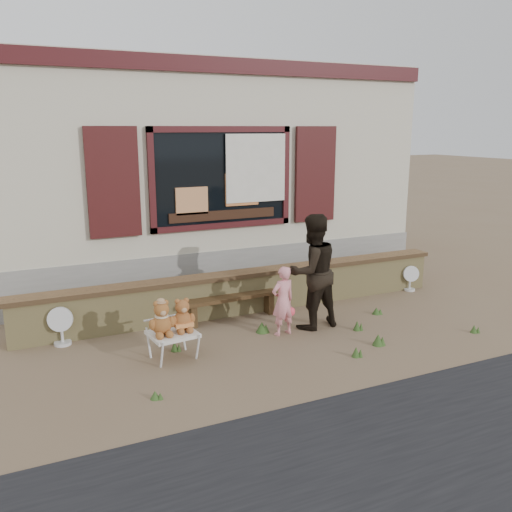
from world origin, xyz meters
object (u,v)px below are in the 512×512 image
folding_chair (173,335)px  teddy_bear_left (162,317)px  child (283,301)px  adult (312,272)px  bench (231,302)px  teddy_bear_right (182,314)px

folding_chair → teddy_bear_left: (-0.14, -0.02, 0.26)m
child → adult: (0.52, 0.10, 0.34)m
bench → child: 1.03m
teddy_bear_right → child: bearing=-2.0°
adult → teddy_bear_left: bearing=0.9°
teddy_bear_right → child: size_ratio=0.44×
teddy_bear_left → teddy_bear_right: (0.28, 0.03, -0.01)m
bench → teddy_bear_left: 1.76m
bench → teddy_bear_left: size_ratio=3.28×
teddy_bear_right → bench: bearing=36.9°
teddy_bear_left → child: 1.80m
teddy_bear_left → child: size_ratio=0.46×
teddy_bear_right → adult: size_ratio=0.26×
bench → teddy_bear_right: (-1.08, -1.04, 0.29)m
folding_chair → teddy_bear_right: teddy_bear_right is taller
folding_chair → child: size_ratio=0.63×
bench → child: (0.43, -0.91, 0.22)m
bench → teddy_bear_right: teddy_bear_right is taller
teddy_bear_right → folding_chair: bearing=-180.0°
bench → teddy_bear_left: teddy_bear_left is taller
bench → child: bearing=-68.2°
folding_chair → adult: (2.17, 0.24, 0.53)m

